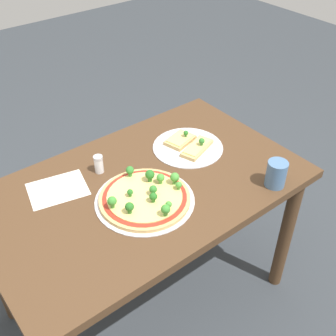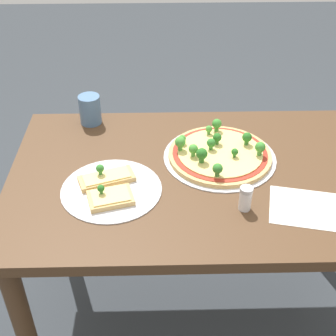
% 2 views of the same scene
% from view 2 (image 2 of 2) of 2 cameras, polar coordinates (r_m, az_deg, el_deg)
% --- Properties ---
extents(ground_plane, '(8.00, 8.00, 0.00)m').
position_cam_2_polar(ground_plane, '(1.98, 3.58, -17.31)').
color(ground_plane, '#33383D').
extents(dining_table, '(1.23, 0.75, 0.72)m').
position_cam_2_polar(dining_table, '(1.53, 4.45, -3.53)').
color(dining_table, '#4C331E').
rests_on(dining_table, ground_plane).
extents(pizza_tray_whole, '(0.37, 0.37, 0.07)m').
position_cam_2_polar(pizza_tray_whole, '(1.52, 6.26, 1.76)').
color(pizza_tray_whole, silver).
rests_on(pizza_tray_whole, dining_table).
extents(pizza_tray_slice, '(0.30, 0.30, 0.06)m').
position_cam_2_polar(pizza_tray_slice, '(1.39, -7.14, -2.44)').
color(pizza_tray_slice, silver).
rests_on(pizza_tray_slice, dining_table).
extents(drinking_cup, '(0.08, 0.08, 0.11)m').
position_cam_2_polar(drinking_cup, '(1.70, -9.48, 7.03)').
color(drinking_cup, '#4C7099').
rests_on(drinking_cup, dining_table).
extents(condiment_shaker, '(0.04, 0.04, 0.07)m').
position_cam_2_polar(condiment_shaker, '(1.32, 9.43, -3.65)').
color(condiment_shaker, silver).
rests_on(condiment_shaker, dining_table).
extents(paper_menu, '(0.24, 0.21, 0.00)m').
position_cam_2_polar(paper_menu, '(1.39, 16.68, -4.74)').
color(paper_menu, silver).
rests_on(paper_menu, dining_table).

